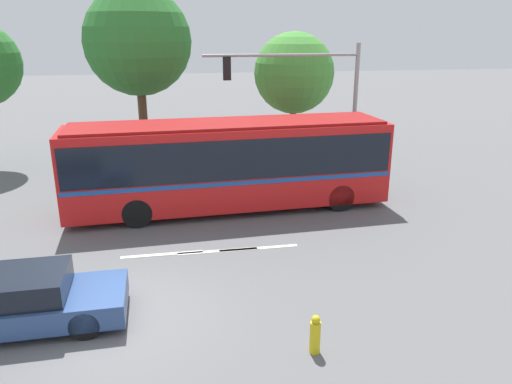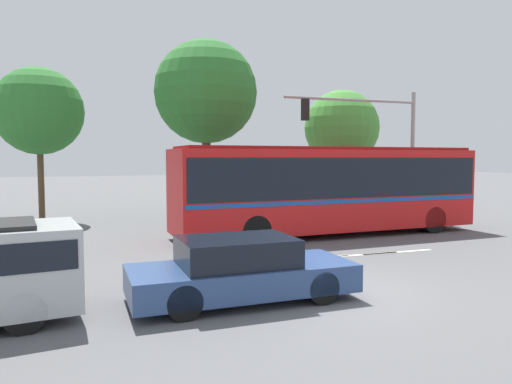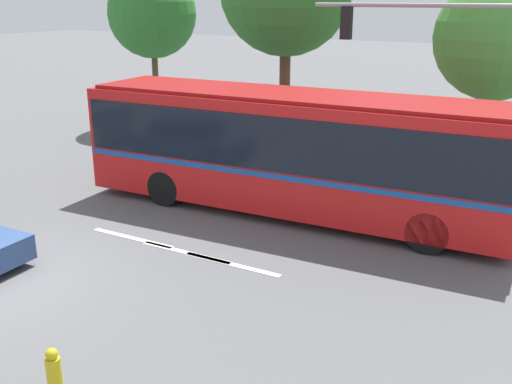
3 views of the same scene
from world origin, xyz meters
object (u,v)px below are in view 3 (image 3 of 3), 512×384
at_px(traffic_light_pole, 475,64).
at_px(street_tree_left, 152,14).
at_px(street_tree_right, 497,38).
at_px(fire_hydrant, 54,376).
at_px(city_bus, 292,146).

bearing_deg(traffic_light_pole, street_tree_left, -17.80).
xyz_separation_m(street_tree_right, fire_hydrant, (-3.40, -14.96, -3.97)).
bearing_deg(street_tree_left, fire_hydrant, -56.11).
distance_m(city_bus, traffic_light_pole, 5.25).
distance_m(city_bus, fire_hydrant, 9.01).
relative_size(city_bus, traffic_light_pole, 1.79).
height_order(traffic_light_pole, street_tree_right, street_tree_right).
height_order(street_tree_right, fire_hydrant, street_tree_right).
bearing_deg(traffic_light_pole, city_bus, 34.97).
bearing_deg(street_tree_right, traffic_light_pole, -90.18).
bearing_deg(street_tree_right, fire_hydrant, -102.81).
bearing_deg(traffic_light_pole, fire_hydrant, 73.75).
relative_size(traffic_light_pole, street_tree_left, 0.96).
xyz_separation_m(traffic_light_pole, street_tree_left, (-14.29, 4.59, 0.94)).
distance_m(traffic_light_pole, fire_hydrant, 12.62).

